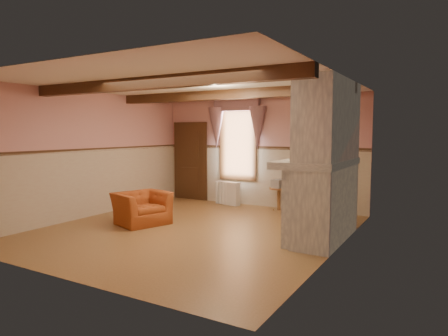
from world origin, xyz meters
The scene contains 26 objects.
floor centered at (0.00, 0.00, 0.00)m, with size 5.50×6.00×0.01m, color brown.
ceiling centered at (0.00, 0.00, 2.80)m, with size 5.50×6.00×0.01m, color silver.
wall_back centered at (0.00, 3.00, 1.40)m, with size 5.50×0.02×2.80m, color tan.
wall_front centered at (0.00, -3.00, 1.40)m, with size 5.50×0.02×2.80m, color tan.
wall_left centered at (-2.75, 0.00, 1.40)m, with size 0.02×6.00×2.80m, color tan.
wall_right centered at (2.75, 0.00, 1.40)m, with size 0.02×6.00×2.80m, color tan.
wainscot centered at (0.00, 0.00, 0.75)m, with size 5.50×6.00×1.50m, color beige, non-canonical shape.
chair_rail centered at (0.00, 0.00, 1.50)m, with size 5.50×6.00×0.08m, color black, non-canonical shape.
firebox centered at (2.00, 0.60, 0.45)m, with size 0.20×0.95×0.90m, color black.
armchair centered at (-1.23, -0.10, 0.33)m, with size 1.02×0.89×0.66m, color #994219.
side_table centered at (0.67, 2.70, 0.28)m, with size 0.46×0.46×0.55m, color brown.
book_stack centered at (0.68, 2.69, 0.65)m, with size 0.26×0.32×0.20m, color #B7AD8C.
radiator centered at (-0.75, 2.70, 0.30)m, with size 0.70×0.18×0.60m, color silver.
bowl centered at (2.24, 0.47, 1.47)m, with size 0.38×0.38×0.09m, color brown.
mantel_clock centered at (2.24, 1.40, 1.52)m, with size 0.14×0.24×0.20m, color black.
oil_lamp centered at (2.24, 1.10, 1.56)m, with size 0.11×0.11×0.28m, color #C78938.
candle_red centered at (2.24, 0.11, 1.50)m, with size 0.06×0.06×0.16m, color #AF151B.
jar_yellow centered at (2.24, 0.30, 1.48)m, with size 0.06×0.06×0.12m, color yellow.
fireplace centered at (2.42, 0.60, 1.40)m, with size 0.85×2.00×2.80m, color gray.
mantel centered at (2.24, 0.60, 1.36)m, with size 1.05×2.05×0.12m, color gray.
overmantel_mirror centered at (2.06, 0.60, 1.97)m, with size 0.06×1.44×1.04m, color silver.
door centered at (-2.10, 2.94, 1.05)m, with size 1.10×0.10×2.10m, color black.
window centered at (-0.60, 2.97, 1.65)m, with size 1.06×0.08×2.02m, color white.
window_drapes centered at (-0.60, 2.88, 2.25)m, with size 1.30×0.14×1.40m, color gray.
ceiling_beam_front centered at (0.00, -1.20, 2.70)m, with size 5.50×0.18×0.20m, color black.
ceiling_beam_back centered at (0.00, 1.20, 2.70)m, with size 5.50×0.18×0.20m, color black.
Camera 1 is at (4.32, -6.32, 1.91)m, focal length 32.00 mm.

